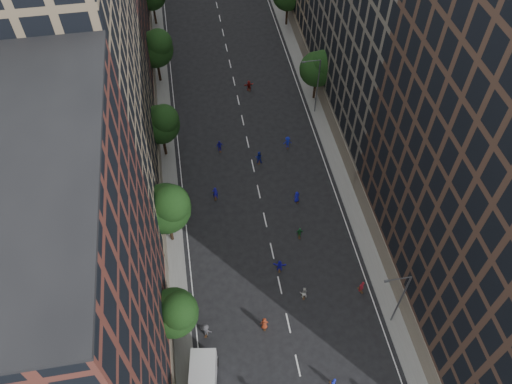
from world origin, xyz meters
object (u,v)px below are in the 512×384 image
(streetlamp_far, at_px, (316,84))
(skater_1, at_px, (333,382))
(cargo_van, at_px, (203,381))
(streetlamp_near, at_px, (400,297))

(streetlamp_far, xyz_separation_m, skater_1, (-7.51, -38.43, -4.39))
(cargo_van, height_order, skater_1, cargo_van)
(skater_1, bearing_deg, cargo_van, -32.40)
(streetlamp_near, xyz_separation_m, streetlamp_far, (0.00, 33.00, 0.00))
(streetlamp_far, bearing_deg, cargo_van, -118.29)
(streetlamp_far, bearing_deg, streetlamp_near, -90.00)
(streetlamp_far, distance_m, cargo_van, 41.61)
(streetlamp_near, bearing_deg, cargo_van, -169.89)
(cargo_van, xyz_separation_m, skater_1, (12.14, -1.92, -0.76))
(streetlamp_far, height_order, cargo_van, streetlamp_far)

